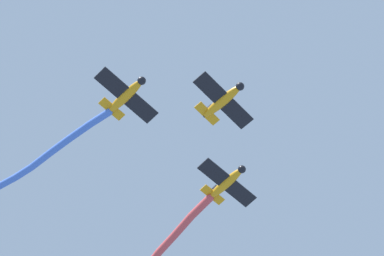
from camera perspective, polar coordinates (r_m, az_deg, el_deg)
airplane_lead at (r=74.30m, az=2.47°, el=2.18°), size 7.44×5.54×1.87m
airplane_left_wing at (r=79.14m, az=2.76°, el=-4.29°), size 7.45×5.55×1.87m
smoke_trail_left_wing at (r=84.25m, az=-2.62°, el=-10.02°), size 4.69×19.81×2.25m
airplane_right_wing at (r=74.62m, az=-5.18°, el=2.58°), size 7.41×5.50×1.87m
smoke_trail_right_wing at (r=81.01m, az=-12.76°, el=-2.89°), size 5.52×23.46×2.17m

